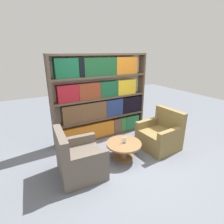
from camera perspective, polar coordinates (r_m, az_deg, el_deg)
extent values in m
plane|color=slate|center=(4.12, 5.36, -15.07)|extent=(14.00, 14.00, 0.00)
cube|color=silver|center=(4.81, -4.06, 4.96)|extent=(2.65, 0.05, 2.27)
cube|color=brown|center=(4.31, -19.10, 2.25)|extent=(0.05, 0.30, 2.27)
cube|color=brown|center=(5.38, 9.20, 6.31)|extent=(0.05, 0.30, 2.27)
cube|color=brown|center=(5.09, -3.15, -7.54)|extent=(2.55, 0.30, 0.05)
cube|color=brown|center=(4.87, -3.27, -1.83)|extent=(2.55, 0.30, 0.05)
cube|color=brown|center=(4.70, -3.40, 4.64)|extent=(2.55, 0.30, 0.05)
cube|color=brown|center=(4.59, -3.54, 11.51)|extent=(2.55, 0.30, 0.05)
cube|color=brown|center=(4.55, -3.69, 18.30)|extent=(2.55, 0.30, 0.05)
cube|color=orange|center=(4.82, -7.42, -6.21)|extent=(1.44, 0.20, 0.42)
cube|color=brown|center=(5.17, 1.36, -4.26)|extent=(0.24, 0.20, 0.42)
cube|color=#36783F|center=(5.27, 3.34, -3.80)|extent=(0.16, 0.20, 0.42)
cube|color=#287043|center=(5.44, 6.19, -3.13)|extent=(0.46, 0.20, 0.42)
cube|color=brown|center=(4.57, -8.89, 0.02)|extent=(1.18, 0.20, 0.47)
cube|color=navy|center=(4.92, 0.48, 1.64)|extent=(0.52, 0.20, 0.47)
cube|color=black|center=(5.23, 6.12, 2.59)|extent=(0.65, 0.20, 0.47)
cube|color=maroon|center=(4.31, -14.29, 5.90)|extent=(0.51, 0.20, 0.41)
cube|color=brown|center=(4.48, -7.52, 6.82)|extent=(0.57, 0.20, 0.41)
cube|color=#185433|center=(4.71, -1.27, 7.58)|extent=(0.51, 0.20, 0.41)
cube|color=gold|center=(4.99, 4.40, 8.20)|extent=(0.58, 0.20, 0.41)
cube|color=#155838|center=(4.22, -14.74, 13.66)|extent=(0.55, 0.20, 0.45)
cube|color=black|center=(4.32, -10.26, 14.09)|extent=(0.12, 0.20, 0.45)
cube|color=#194F29|center=(4.52, -4.04, 14.55)|extent=(0.87, 0.20, 0.45)
cube|color=orange|center=(4.90, 4.39, 14.91)|extent=(0.65, 0.20, 0.45)
cube|color=brown|center=(3.63, -9.96, -16.22)|extent=(0.89, 0.92, 0.45)
cube|color=brown|center=(3.33, -16.25, -10.55)|extent=(0.20, 0.87, 0.51)
cube|color=brown|center=(3.17, -7.17, -14.85)|extent=(0.70, 0.17, 0.19)
cube|color=brown|center=(3.79, -10.74, -8.99)|extent=(0.70, 0.17, 0.19)
cube|color=olive|center=(4.58, 14.90, -8.61)|extent=(0.87, 0.90, 0.45)
cube|color=olive|center=(4.63, 18.34, -2.11)|extent=(0.18, 0.87, 0.51)
cube|color=olive|center=(4.63, 11.33, -3.61)|extent=(0.69, 0.15, 0.19)
cube|color=olive|center=(4.18, 18.30, -6.85)|extent=(0.69, 0.15, 0.19)
cylinder|color=brown|center=(4.06, 3.81, -12.66)|extent=(0.14, 0.14, 0.35)
cylinder|color=brown|center=(4.15, 3.76, -14.52)|extent=(0.43, 0.43, 0.03)
cylinder|color=brown|center=(3.96, 3.87, -10.27)|extent=(0.79, 0.79, 0.04)
cube|color=black|center=(3.95, 3.88, -9.96)|extent=(0.06, 0.06, 0.01)
cube|color=silver|center=(3.92, 3.90, -9.17)|extent=(0.10, 0.01, 0.13)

